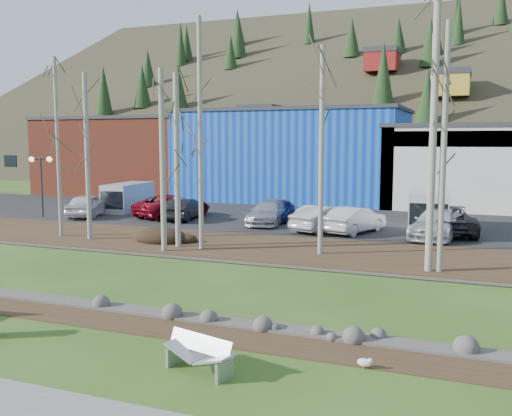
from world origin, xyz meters
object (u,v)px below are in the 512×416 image
at_px(car_0, 87,205).
at_px(car_4, 279,210).
at_px(car_8, 322,218).
at_px(van_white, 429,211).
at_px(car_5, 355,220).
at_px(seagull, 365,362).
at_px(car_2, 173,206).
at_px(bench_damaged, 199,354).
at_px(street_lamp, 41,170).
at_px(car_6, 447,220).
at_px(car_7, 438,224).
at_px(van_grey, 127,197).
at_px(car_3, 269,213).
at_px(car_1, 184,209).

xyz_separation_m(car_0, car_4, (13.31, 2.94, -0.10)).
relative_size(car_0, car_4, 1.14).
distance_m(car_8, van_white, 6.47).
bearing_deg(car_5, car_8, 18.98).
relative_size(car_0, car_8, 1.01).
height_order(seagull, car_0, car_0).
bearing_deg(van_white, car_2, 178.59).
distance_m(car_2, car_5, 13.47).
bearing_deg(car_4, car_2, -179.18).
relative_size(car_5, car_8, 1.00).
height_order(bench_damaged, street_lamp, street_lamp).
xyz_separation_m(street_lamp, car_2, (8.46, 3.37, -2.54)).
height_order(car_6, car_7, car_6).
relative_size(car_4, van_grey, 0.84).
height_order(car_6, car_8, car_6).
bearing_deg(car_7, car_4, 172.62).
height_order(seagull, car_8, car_8).
distance_m(bench_damaged, car_8, 21.03).
bearing_deg(van_grey, seagull, -50.36).
xyz_separation_m(car_6, van_white, (-1.05, 1.04, 0.35)).
height_order(car_0, car_3, car_0).
distance_m(bench_damaged, car_5, 20.89).
xyz_separation_m(car_0, car_6, (24.05, 1.42, -0.00)).
distance_m(seagull, car_3, 23.17).
bearing_deg(seagull, car_2, 144.71).
relative_size(car_3, van_grey, 1.01).
xyz_separation_m(bench_damaged, car_4, (-6.34, 24.03, 0.42)).
relative_size(bench_damaged, car_2, 0.35).
height_order(bench_damaged, car_1, car_1).
bearing_deg(car_2, car_8, -169.63).
relative_size(car_3, car_7, 0.91).
relative_size(street_lamp, car_7, 0.77).
distance_m(bench_damaged, car_6, 22.95).
xyz_separation_m(car_6, van_grey, (-23.23, 2.24, 0.25)).
xyz_separation_m(bench_damaged, van_white, (3.36, 23.56, 0.86)).
distance_m(car_8, van_grey, 16.77).
bearing_deg(car_6, car_1, -11.94).
xyz_separation_m(van_white, van_grey, (-22.18, 1.20, -0.10)).
relative_size(street_lamp, car_5, 0.91).
relative_size(car_1, car_3, 0.87).
xyz_separation_m(car_3, van_white, (9.83, 1.18, 0.42)).
relative_size(car_5, car_7, 0.85).
bearing_deg(van_grey, car_8, -17.87).
relative_size(car_4, car_6, 0.72).
distance_m(car_1, car_2, 1.62).
xyz_separation_m(bench_damaged, car_5, (-0.57, 20.87, 0.48)).
relative_size(seagull, car_6, 0.07).
xyz_separation_m(car_4, car_6, (10.75, -1.52, 0.09)).
xyz_separation_m(car_3, car_8, (3.96, -1.50, 0.04)).
bearing_deg(van_white, car_4, 174.04).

